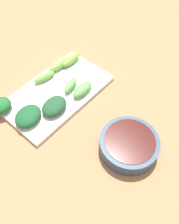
# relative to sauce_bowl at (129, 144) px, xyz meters

# --- Properties ---
(tabletop) EXTENTS (2.10, 2.10, 0.02)m
(tabletop) POSITION_rel_sauce_bowl_xyz_m (0.13, -0.03, -0.03)
(tabletop) COLOR #926F49
(tabletop) RESTS_ON ground
(sauce_bowl) EXTENTS (0.13, 0.13, 0.04)m
(sauce_bowl) POSITION_rel_sauce_bowl_xyz_m (0.00, 0.00, 0.00)
(sauce_bowl) COLOR #2E4458
(sauce_bowl) RESTS_ON tabletop
(serving_plate) EXTENTS (0.17, 0.29, 0.01)m
(serving_plate) POSITION_rel_sauce_bowl_xyz_m (0.24, -0.01, -0.01)
(serving_plate) COLOR white
(serving_plate) RESTS_ON tabletop
(broccoli_leafy_0) EXTENTS (0.06, 0.06, 0.03)m
(broccoli_leafy_0) POSITION_rel_sauce_bowl_xyz_m (0.30, 0.12, 0.01)
(broccoli_leafy_0) COLOR #1B5A29
(broccoli_leafy_0) RESTS_ON serving_plate
(broccoli_stalk_1) EXTENTS (0.04, 0.06, 0.02)m
(broccoli_stalk_1) POSITION_rel_sauce_bowl_xyz_m (0.22, -0.04, 0.00)
(broccoli_stalk_1) COLOR #66B651
(broccoli_stalk_1) RESTS_ON serving_plate
(broccoli_leafy_2) EXTENTS (0.06, 0.08, 0.03)m
(broccoli_leafy_2) POSITION_rel_sauce_bowl_xyz_m (0.20, 0.04, 0.00)
(broccoli_leafy_2) COLOR #1D4929
(broccoli_leafy_2) RESTS_ON serving_plate
(broccoli_stalk_3) EXTENTS (0.03, 0.07, 0.02)m
(broccoli_stalk_3) POSITION_rel_sauce_bowl_xyz_m (0.19, -0.05, 0.00)
(broccoli_stalk_3) COLOR #5CA852
(broccoli_stalk_3) RESTS_ON serving_plate
(broccoli_stalk_4) EXTENTS (0.03, 0.07, 0.02)m
(broccoli_stalk_4) POSITION_rel_sauce_bowl_xyz_m (0.30, -0.02, 0.00)
(broccoli_stalk_4) COLOR #6DB047
(broccoli_stalk_4) RESTS_ON serving_plate
(broccoli_stalk_5) EXTENTS (0.03, 0.07, 0.02)m
(broccoli_stalk_5) POSITION_rel_sauce_bowl_xyz_m (0.29, -0.12, 0.00)
(broccoli_stalk_5) COLOR #78B540
(broccoli_stalk_5) RESTS_ON serving_plate
(broccoli_leafy_6) EXTENTS (0.07, 0.08, 0.03)m
(broccoli_leafy_6) POSITION_rel_sauce_bowl_xyz_m (0.23, 0.10, 0.00)
(broccoli_leafy_6) COLOR #175026
(broccoli_leafy_6) RESTS_ON serving_plate
(broccoli_stalk_7) EXTENTS (0.03, 0.07, 0.02)m
(broccoli_stalk_7) POSITION_rel_sauce_bowl_xyz_m (0.31, -0.08, 0.00)
(broccoli_stalk_7) COLOR #75BC48
(broccoli_stalk_7) RESTS_ON serving_plate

